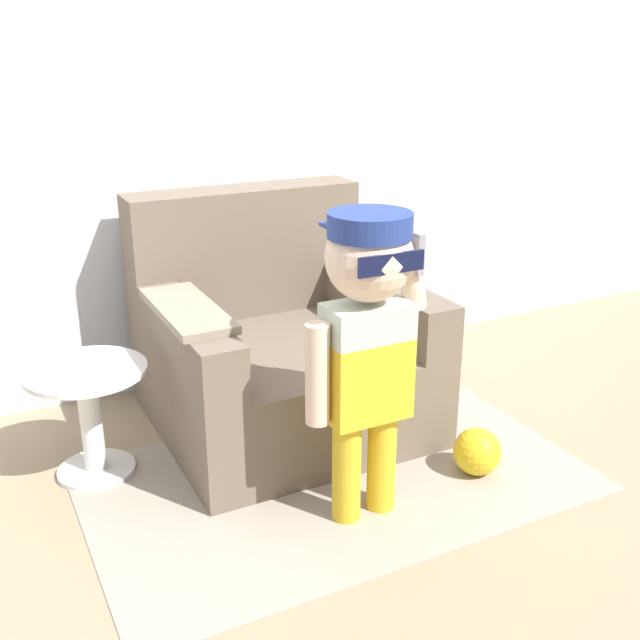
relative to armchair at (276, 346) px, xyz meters
The scene contains 7 objects.
ground_plane 0.44m from the armchair, 100.12° to the right, with size 10.00×10.00×0.00m, color #998466.
wall_back 1.13m from the armchair, 95.46° to the left, with size 10.00×0.05×2.60m.
armchair is the anchor object (origin of this frame).
person_child 0.88m from the armchair, 92.34° to the right, with size 0.43×0.32×1.04m.
side_table 0.80m from the armchair, behind, with size 0.44×0.44×0.43m.
rug 0.64m from the armchair, 91.39° to the right, with size 1.80×1.09×0.01m.
toy_ball 0.93m from the armchair, 58.17° to the right, with size 0.18×0.18×0.18m.
Camera 1 is at (-1.10, -2.37, 1.51)m, focal length 42.00 mm.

